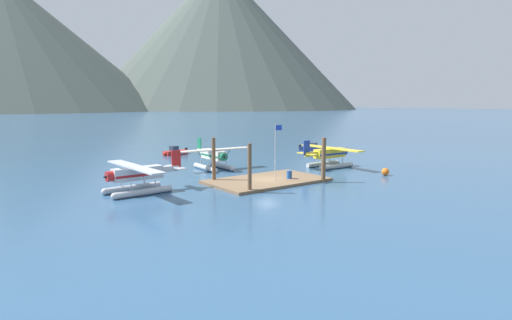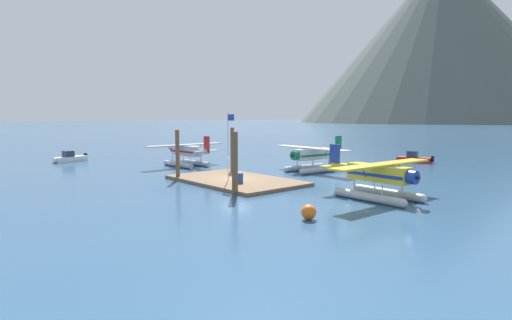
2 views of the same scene
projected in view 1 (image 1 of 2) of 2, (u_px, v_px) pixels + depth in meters
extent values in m
plane|color=#2D5175|center=(267.00, 182.00, 45.55)|extent=(1200.00, 1200.00, 0.00)
cube|color=brown|center=(267.00, 181.00, 45.53)|extent=(12.77, 7.68, 0.30)
cylinder|color=brown|center=(250.00, 168.00, 39.76)|extent=(0.40, 0.40, 4.80)
cylinder|color=brown|center=(324.00, 160.00, 45.09)|extent=(0.47, 0.47, 4.90)
cylinder|color=brown|center=(214.00, 160.00, 45.01)|extent=(0.41, 0.41, 4.91)
cylinder|color=silver|center=(275.00, 153.00, 44.45)|extent=(0.08, 0.08, 6.04)
cube|color=#1E3DB2|center=(279.00, 128.00, 44.35)|extent=(0.90, 0.03, 0.56)
sphere|color=gold|center=(275.00, 124.00, 44.03)|extent=(0.10, 0.10, 0.10)
cylinder|color=#1E4C99|center=(289.00, 175.00, 45.80)|extent=(0.58, 0.58, 0.88)
torus|color=#1E4C99|center=(289.00, 175.00, 45.80)|extent=(0.62, 0.62, 0.04)
sphere|color=orange|center=(385.00, 172.00, 49.55)|extent=(0.90, 0.90, 0.90)
cone|color=#424C47|center=(1.00, 42.00, 448.70)|extent=(354.96, 354.96, 148.49)
cone|color=#424C47|center=(221.00, 39.00, 572.25)|extent=(372.07, 372.07, 193.46)
cylinder|color=#B7BABF|center=(323.00, 164.00, 56.78)|extent=(5.62, 0.83, 0.64)
sphere|color=#B7BABF|center=(337.00, 162.00, 58.37)|extent=(0.64, 0.64, 0.64)
cylinder|color=#B7BABF|center=(336.00, 166.00, 54.75)|extent=(5.62, 0.83, 0.64)
sphere|color=#B7BABF|center=(351.00, 164.00, 56.34)|extent=(0.64, 0.64, 0.64)
cylinder|color=#B7BABF|center=(329.00, 158.00, 57.37)|extent=(0.10, 0.10, 0.70)
cylinder|color=#B7BABF|center=(316.00, 160.00, 56.01)|extent=(0.10, 0.10, 0.70)
cylinder|color=#B7BABF|center=(343.00, 160.00, 55.34)|extent=(0.10, 0.10, 0.70)
cylinder|color=#B7BABF|center=(330.00, 162.00, 53.98)|extent=(0.10, 0.10, 0.70)
cube|color=yellow|center=(330.00, 153.00, 55.54)|extent=(4.84, 1.40, 1.20)
cube|color=#1E389E|center=(330.00, 154.00, 55.56)|extent=(4.74, 1.42, 0.24)
cube|color=#283347|center=(335.00, 150.00, 56.11)|extent=(1.14, 1.09, 0.56)
cube|color=yellow|center=(331.00, 148.00, 55.62)|extent=(1.75, 10.44, 0.14)
cylinder|color=#1E389E|center=(320.00, 149.00, 57.45)|extent=(0.10, 0.62, 0.84)
cylinder|color=#1E389E|center=(343.00, 152.00, 53.88)|extent=(0.10, 0.62, 0.84)
cylinder|color=#1E389E|center=(344.00, 152.00, 57.08)|extent=(0.63, 0.98, 0.96)
cone|color=black|center=(346.00, 152.00, 57.34)|extent=(0.36, 0.37, 0.36)
cube|color=yellow|center=(312.00, 154.00, 53.68)|extent=(2.21, 0.51, 0.56)
cube|color=#1E389E|center=(307.00, 148.00, 53.05)|extent=(1.00, 0.15, 1.90)
cube|color=yellow|center=(307.00, 154.00, 53.21)|extent=(0.91, 3.23, 0.10)
cylinder|color=#B7BABF|center=(144.00, 192.00, 38.86)|extent=(5.62, 0.86, 0.64)
sphere|color=#B7BABF|center=(114.00, 196.00, 37.10)|extent=(0.64, 0.64, 0.64)
cylinder|color=#B7BABF|center=(133.00, 188.00, 40.77)|extent=(5.62, 0.86, 0.64)
sphere|color=#B7BABF|center=(104.00, 192.00, 39.02)|extent=(0.64, 0.64, 0.64)
cylinder|color=#B7BABF|center=(131.00, 187.00, 38.01)|extent=(0.10, 0.10, 0.70)
cylinder|color=#B7BABF|center=(155.00, 184.00, 39.52)|extent=(0.10, 0.10, 0.70)
cylinder|color=#B7BABF|center=(121.00, 183.00, 39.93)|extent=(0.10, 0.10, 0.70)
cylinder|color=#B7BABF|center=(144.00, 180.00, 41.43)|extent=(0.10, 0.10, 0.70)
cube|color=silver|center=(138.00, 173.00, 39.59)|extent=(4.85, 1.43, 1.20)
cube|color=#B21E1E|center=(138.00, 174.00, 39.61)|extent=(4.75, 1.45, 0.24)
cube|color=#283347|center=(126.00, 171.00, 38.87)|extent=(1.14, 1.10, 0.56)
cube|color=silver|center=(134.00, 167.00, 39.31)|extent=(1.81, 10.45, 0.14)
cylinder|color=#B21E1E|center=(144.00, 173.00, 37.67)|extent=(0.10, 0.62, 0.84)
cylinder|color=#B21E1E|center=(125.00, 167.00, 41.05)|extent=(0.10, 0.62, 0.84)
cylinder|color=#B21E1E|center=(109.00, 176.00, 37.90)|extent=(0.64, 0.98, 0.96)
cone|color=black|center=(105.00, 177.00, 37.62)|extent=(0.36, 0.37, 0.36)
cube|color=silver|center=(168.00, 169.00, 41.62)|extent=(2.22, 0.53, 0.56)
cube|color=#B21E1E|center=(176.00, 160.00, 42.06)|extent=(1.00, 0.16, 1.90)
cube|color=silver|center=(175.00, 167.00, 42.10)|extent=(0.93, 3.23, 0.10)
cylinder|color=#B7BABF|center=(222.00, 166.00, 54.83)|extent=(0.99, 5.63, 0.64)
sphere|color=#B7BABF|center=(233.00, 169.00, 52.51)|extent=(0.64, 0.64, 0.64)
cylinder|color=#B7BABF|center=(205.00, 168.00, 53.47)|extent=(0.99, 5.63, 0.64)
sphere|color=#B7BABF|center=(215.00, 171.00, 51.15)|extent=(0.64, 0.64, 0.64)
cylinder|color=#B7BABF|center=(226.00, 162.00, 53.74)|extent=(0.10, 0.10, 0.70)
cylinder|color=#B7BABF|center=(218.00, 160.00, 55.73)|extent=(0.10, 0.10, 0.70)
cylinder|color=#B7BABF|center=(209.00, 164.00, 52.38)|extent=(0.10, 0.10, 0.70)
cylinder|color=#B7BABF|center=(201.00, 161.00, 54.37)|extent=(0.10, 0.10, 0.70)
cube|color=silver|center=(213.00, 155.00, 53.92)|extent=(1.54, 4.87, 1.20)
cube|color=#196B47|center=(213.00, 155.00, 53.94)|extent=(1.55, 4.77, 0.24)
cube|color=#283347|center=(217.00, 153.00, 52.99)|extent=(1.12, 1.16, 0.56)
cube|color=silver|center=(214.00, 150.00, 53.58)|extent=(10.47, 2.05, 0.14)
cylinder|color=#196B47|center=(229.00, 151.00, 54.83)|extent=(0.63, 0.12, 0.84)
cylinder|color=#196B47|center=(199.00, 153.00, 52.43)|extent=(0.63, 0.12, 0.84)
cylinder|color=#196B47|center=(223.00, 157.00, 51.69)|extent=(1.00, 0.66, 0.96)
cone|color=black|center=(225.00, 157.00, 51.32)|extent=(0.38, 0.37, 0.36)
cube|color=silver|center=(202.00, 151.00, 56.60)|extent=(0.58, 2.22, 0.56)
cube|color=#196B47|center=(199.00, 145.00, 57.23)|extent=(0.18, 1.01, 1.90)
cube|color=silver|center=(200.00, 150.00, 57.25)|extent=(3.24, 1.00, 0.10)
cube|color=#B2231E|center=(176.00, 153.00, 69.36)|extent=(4.42, 2.33, 0.70)
sphere|color=#B2231E|center=(165.00, 154.00, 67.79)|extent=(0.70, 0.70, 0.70)
cube|color=#283347|center=(174.00, 148.00, 69.03)|extent=(1.40, 1.32, 0.80)
cube|color=black|center=(186.00, 150.00, 71.02)|extent=(0.39, 0.42, 0.80)
cube|color=navy|center=(312.00, 149.00, 74.77)|extent=(3.00, 4.45, 0.70)
sphere|color=navy|center=(323.00, 150.00, 73.72)|extent=(0.70, 0.70, 0.70)
cube|color=#283347|center=(313.00, 145.00, 74.52)|extent=(1.48, 1.53, 0.80)
cube|color=black|center=(300.00, 147.00, 75.88)|extent=(0.46, 0.43, 0.80)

